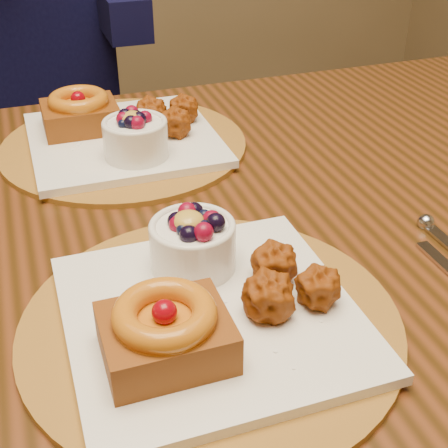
{
  "coord_description": "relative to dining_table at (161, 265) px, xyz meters",
  "views": [
    {
      "loc": [
        -0.05,
        -0.64,
        1.17
      ],
      "look_at": [
        0.13,
        -0.14,
        0.84
      ],
      "focal_mm": 50.0,
      "sensor_mm": 36.0,
      "label": 1
    }
  ],
  "objects": [
    {
      "name": "dining_table",
      "position": [
        0.0,
        0.0,
        0.0
      ],
      "size": [
        1.6,
        0.9,
        0.76
      ],
      "color": "#331E09",
      "rests_on": "ground"
    },
    {
      "name": "place_setting_near",
      "position": [
        -0.0,
        -0.21,
        0.1
      ],
      "size": [
        0.38,
        0.38,
        0.09
      ],
      "color": "brown",
      "rests_on": "dining_table"
    },
    {
      "name": "place_setting_far",
      "position": [
        -0.0,
        0.21,
        0.1
      ],
      "size": [
        0.38,
        0.38,
        0.09
      ],
      "color": "brown",
      "rests_on": "dining_table"
    },
    {
      "name": "chair_far",
      "position": [
        -0.15,
        0.8,
        -0.16
      ],
      "size": [
        0.5,
        0.5,
        0.94
      ],
      "rotation": [
        0.0,
        0.0,
        0.12
      ],
      "color": "black",
      "rests_on": "ground"
    }
  ]
}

